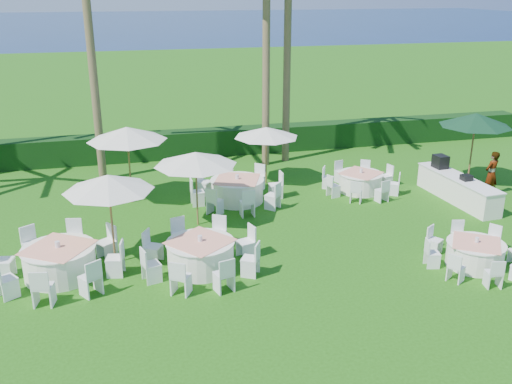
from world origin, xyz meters
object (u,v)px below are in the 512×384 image
banquet_table_f (360,182)px  umbrella_d (266,132)px  banquet_table_e (237,190)px  buffet_table (457,188)px  banquet_table_c (475,253)px  umbrella_green (476,120)px  banquet_table_b (201,254)px  umbrella_a (108,183)px  umbrella_b (196,159)px  banquet_table_a (60,261)px  umbrella_c (127,134)px  staff_person (491,174)px

banquet_table_f → umbrella_d: 4.12m
banquet_table_e → buffet_table: 8.08m
banquet_table_c → umbrella_d: (-3.85, 8.40, 1.72)m
banquet_table_e → umbrella_green: (9.33, -0.37, 2.18)m
banquet_table_e → buffet_table: buffet_table is taller
banquet_table_b → umbrella_a: 3.19m
banquet_table_c → umbrella_b: 8.84m
banquet_table_a → umbrella_d: (7.45, 6.22, 1.64)m
banquet_table_c → umbrella_c: umbrella_c is taller
banquet_table_a → staff_person: 15.52m
banquet_table_c → umbrella_d: umbrella_d is taller
banquet_table_f → umbrella_b: 7.05m
umbrella_green → staff_person: (0.04, -1.32, -1.77)m
umbrella_c → umbrella_a: bearing=-98.0°
umbrella_d → buffet_table: umbrella_d is taller
umbrella_green → banquet_table_c: bearing=-122.0°
umbrella_green → staff_person: 2.21m
banquet_table_a → staff_person: (15.26, 2.77, 0.40)m
banquet_table_f → umbrella_green: umbrella_green is taller
umbrella_b → umbrella_d: bearing=47.3°
umbrella_d → umbrella_a: bearing=-136.2°
umbrella_a → umbrella_green: size_ratio=0.92×
umbrella_b → umbrella_green: 11.16m
banquet_table_e → umbrella_d: 2.86m
umbrella_c → umbrella_d: 5.43m
buffet_table → staff_person: staff_person is taller
banquet_table_b → banquet_table_f: 8.49m
umbrella_c → umbrella_green: (13.10, -1.21, 0.06)m
banquet_table_f → umbrella_b: umbrella_b is taller
banquet_table_b → umbrella_b: (0.38, 3.13, 1.84)m
umbrella_b → umbrella_a: bearing=-141.1°
banquet_table_b → buffet_table: 10.44m
umbrella_a → banquet_table_f: bearing=22.9°
banquet_table_f → buffet_table: (3.02, -1.79, 0.11)m
banquet_table_e → umbrella_a: (-4.45, -4.00, 1.96)m
umbrella_c → umbrella_d: size_ratio=1.11×
banquet_table_a → staff_person: bearing=10.3°
banquet_table_b → umbrella_c: (-1.65, 5.78, 2.13)m
banquet_table_a → banquet_table_b: banquet_table_a is taller
banquet_table_a → buffet_table: buffet_table is taller
banquet_table_b → umbrella_c: size_ratio=1.18×
banquet_table_a → banquet_table_e: banquet_table_a is taller
banquet_table_f → umbrella_c: 8.92m
banquet_table_b → umbrella_c: bearing=105.9°
buffet_table → umbrella_b: bearing=179.7°
banquet_table_e → banquet_table_f: 4.83m
buffet_table → banquet_table_e: bearing=166.6°
banquet_table_b → umbrella_d: 7.82m
umbrella_green → umbrella_d: bearing=164.7°
banquet_table_e → umbrella_d: umbrella_d is taller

